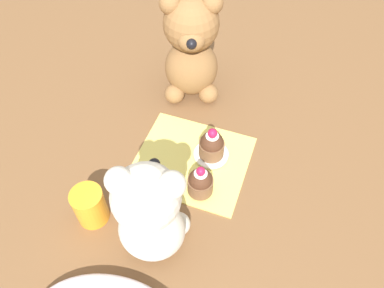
# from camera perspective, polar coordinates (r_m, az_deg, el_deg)

# --- Properties ---
(ground_plane) EXTENTS (4.00, 4.00, 0.00)m
(ground_plane) POSITION_cam_1_polar(r_m,az_deg,el_deg) (0.78, 0.00, -2.56)
(ground_plane) COLOR brown
(knitted_placemat) EXTENTS (0.23, 0.20, 0.01)m
(knitted_placemat) POSITION_cam_1_polar(r_m,az_deg,el_deg) (0.77, 0.00, -2.43)
(knitted_placemat) COLOR #E0D166
(knitted_placemat) RESTS_ON ground_plane
(teddy_bear_cream) EXTENTS (0.13, 0.13, 0.23)m
(teddy_bear_cream) POSITION_cam_1_polar(r_m,az_deg,el_deg) (0.59, -6.17, -10.59)
(teddy_bear_cream) COLOR beige
(teddy_bear_cream) RESTS_ON ground_plane
(teddy_bear_tan) EXTENTS (0.15, 0.15, 0.25)m
(teddy_bear_tan) POSITION_cam_1_polar(r_m,az_deg,el_deg) (0.83, -0.12, 14.37)
(teddy_bear_tan) COLOR olive
(teddy_bear_tan) RESTS_ON ground_plane
(cupcake_near_cream_bear) EXTENTS (0.05, 0.05, 0.07)m
(cupcake_near_cream_bear) POSITION_cam_1_polar(r_m,az_deg,el_deg) (0.71, 1.29, -5.80)
(cupcake_near_cream_bear) COLOR brown
(cupcake_near_cream_bear) RESTS_ON knitted_placemat
(saucer_plate) EXTENTS (0.07, 0.07, 0.01)m
(saucer_plate) POSITION_cam_1_polar(r_m,az_deg,el_deg) (0.78, 2.92, -1.57)
(saucer_plate) COLOR white
(saucer_plate) RESTS_ON knitted_placemat
(cupcake_near_tan_bear) EXTENTS (0.05, 0.05, 0.08)m
(cupcake_near_tan_bear) POSITION_cam_1_polar(r_m,az_deg,el_deg) (0.75, 3.02, -0.17)
(cupcake_near_tan_bear) COLOR brown
(cupcake_near_tan_bear) RESTS_ON saucer_plate
(juice_glass) EXTENTS (0.06, 0.06, 0.08)m
(juice_glass) POSITION_cam_1_polar(r_m,az_deg,el_deg) (0.70, -15.28, -9.08)
(juice_glass) COLOR orange
(juice_glass) RESTS_ON ground_plane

